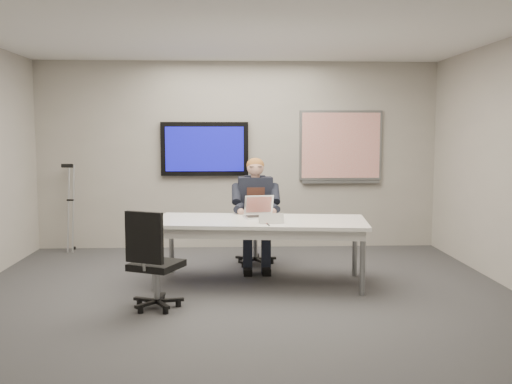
{
  "coord_description": "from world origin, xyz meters",
  "views": [
    {
      "loc": [
        -0.11,
        -5.59,
        1.73
      ],
      "look_at": [
        0.18,
        0.88,
        1.06
      ],
      "focal_mm": 40.0,
      "sensor_mm": 36.0,
      "label": 1
    }
  ],
  "objects_px": {
    "office_chair_near": "(154,279)",
    "seated_person": "(256,224)",
    "office_chair_far": "(255,239)",
    "laptop": "(259,212)",
    "conference_table": "(260,227)"
  },
  "relations": [
    {
      "from": "office_chair_near",
      "to": "laptop",
      "type": "relative_size",
      "value": 2.55
    },
    {
      "from": "office_chair_far",
      "to": "office_chair_near",
      "type": "xyz_separation_m",
      "value": [
        -1.07,
        -1.94,
        -0.02
      ]
    },
    {
      "from": "conference_table",
      "to": "office_chair_near",
      "type": "bearing_deg",
      "value": -132.33
    },
    {
      "from": "office_chair_near",
      "to": "seated_person",
      "type": "xyz_separation_m",
      "value": [
        1.07,
        1.68,
        0.26
      ]
    },
    {
      "from": "office_chair_far",
      "to": "seated_person",
      "type": "relative_size",
      "value": 0.74
    },
    {
      "from": "conference_table",
      "to": "seated_person",
      "type": "relative_size",
      "value": 1.78
    },
    {
      "from": "conference_table",
      "to": "laptop",
      "type": "height_order",
      "value": "laptop"
    },
    {
      "from": "conference_table",
      "to": "office_chair_far",
      "type": "height_order",
      "value": "office_chair_far"
    },
    {
      "from": "office_chair_near",
      "to": "seated_person",
      "type": "relative_size",
      "value": 0.7
    },
    {
      "from": "conference_table",
      "to": "seated_person",
      "type": "height_order",
      "value": "seated_person"
    },
    {
      "from": "office_chair_near",
      "to": "laptop",
      "type": "distance_m",
      "value": 1.67
    },
    {
      "from": "office_chair_far",
      "to": "office_chair_near",
      "type": "height_order",
      "value": "office_chair_far"
    },
    {
      "from": "seated_person",
      "to": "conference_table",
      "type": "bearing_deg",
      "value": -91.84
    },
    {
      "from": "conference_table",
      "to": "office_chair_near",
      "type": "distance_m",
      "value": 1.48
    },
    {
      "from": "office_chair_far",
      "to": "laptop",
      "type": "relative_size",
      "value": 2.69
    }
  ]
}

